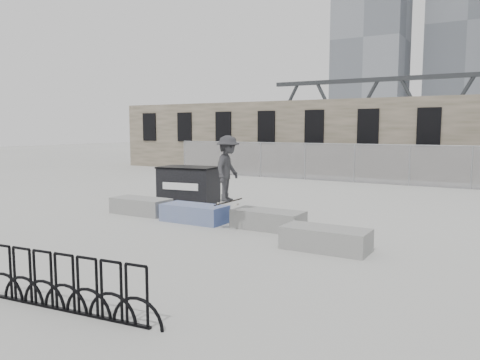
% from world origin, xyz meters
% --- Properties ---
extents(ground, '(120.00, 120.00, 0.00)m').
position_xyz_m(ground, '(0.00, 0.00, 0.00)').
color(ground, '#B5B6B0').
rests_on(ground, ground).
extents(stone_wall, '(36.00, 2.58, 4.50)m').
position_xyz_m(stone_wall, '(0.00, 16.24, 2.26)').
color(stone_wall, '#655C4B').
rests_on(stone_wall, ground).
extents(chainlink_fence, '(22.06, 0.06, 2.02)m').
position_xyz_m(chainlink_fence, '(-0.00, 12.50, 1.04)').
color(chainlink_fence, gray).
rests_on(chainlink_fence, ground).
extents(planter_far_left, '(2.00, 0.90, 0.53)m').
position_xyz_m(planter_far_left, '(-3.41, 0.07, 0.29)').
color(planter_far_left, gray).
rests_on(planter_far_left, ground).
extents(planter_center_left, '(2.00, 0.90, 0.53)m').
position_xyz_m(planter_center_left, '(-1.11, -0.13, 0.29)').
color(planter_center_left, '#344D9C').
rests_on(planter_center_left, ground).
extents(planter_center_right, '(2.00, 0.90, 0.53)m').
position_xyz_m(planter_center_right, '(1.27, 0.11, 0.29)').
color(planter_center_right, gray).
rests_on(planter_center_right, ground).
extents(planter_offset, '(2.00, 0.90, 0.53)m').
position_xyz_m(planter_offset, '(3.45, -1.26, 0.29)').
color(planter_offset, gray).
rests_on(planter_offset, ground).
extents(dumpster, '(2.28, 1.58, 1.39)m').
position_xyz_m(dumpster, '(-3.32, 2.58, 0.70)').
color(dumpster, black).
rests_on(dumpster, ground).
extents(bike_rack, '(3.58, 0.42, 0.90)m').
position_xyz_m(bike_rack, '(1.25, -6.78, 0.44)').
color(bike_rack, black).
rests_on(bike_rack, ground).
extents(skyline_towers, '(58.00, 28.00, 48.00)m').
position_xyz_m(skyline_towers, '(-1.01, 93.81, 20.79)').
color(skyline_towers, slate).
rests_on(skyline_towers, ground).
extents(skateboarder, '(0.87, 1.26, 1.95)m').
position_xyz_m(skateboarder, '(0.40, -0.63, 1.72)').
color(skateboarder, '#2E2E31').
rests_on(skateboarder, ground).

